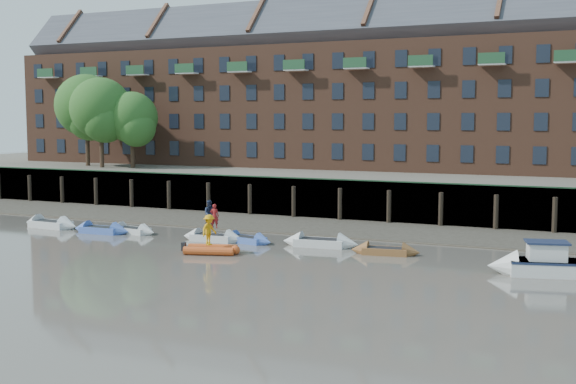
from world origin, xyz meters
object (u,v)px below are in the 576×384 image
Objects in this scene: rowboat_0 at (51,224)px; rowboat_4 at (247,240)px; rowboat_6 at (385,251)px; rib_tender at (213,250)px; rowboat_1 at (101,230)px; rowboat_2 at (132,230)px; rowboat_5 at (320,243)px; person_rower_a at (215,216)px; rowboat_3 at (213,238)px; motor_launch at (535,264)px; person_rower_b at (210,214)px; person_rib_crew at (209,230)px.

rowboat_0 reaches higher than rowboat_4.
rowboat_6 reaches higher than rib_tender.
rowboat_2 is at bearing 19.34° from rowboat_1.
person_rower_a is at bearing -178.82° from rowboat_5.
rowboat_6 is at bearing 167.93° from person_rower_a.
rowboat_3 reaches higher than rowboat_6.
rowboat_1 is 11.23m from rowboat_4.
rowboat_0 is 1.12× the size of rowboat_1.
person_rower_b reaches higher than motor_launch.
rowboat_0 is 2.80× the size of person_rower_b.
rib_tender is (16.23, -4.09, -0.01)m from rowboat_0.
motor_launch reaches higher than rowboat_3.
rowboat_6 is 12.24m from person_rower_b.
rib_tender is at bearing -20.54° from rowboat_1.
rowboat_6 is 10.60m from person_rib_crew.
rowboat_5 is (4.93, 0.62, 0.05)m from rowboat_4.
person_rower_b is (-2.67, -0.08, 1.57)m from rowboat_4.
rowboat_1 is 8.91m from rowboat_3.
person_rower_a is 4.56m from person_rib_crew.
rowboat_4 is 2.23× the size of person_rib_crew.
person_rower_a is (0.09, 0.07, 1.45)m from rowboat_3.
rowboat_3 is 2.48× the size of person_rower_b.
person_rib_crew is (1.98, -4.10, -0.22)m from person_rower_a.
person_rower_b is at bearing -166.69° from rowboat_4.
rowboat_0 is at bearing 151.02° from person_rower_b.
rowboat_3 is (8.90, 0.34, -0.00)m from rowboat_1.
rowboat_5 is 2.79× the size of person_rower_b.
rowboat_6 is (20.67, 0.41, -0.02)m from rowboat_1.
motor_launch is (27.32, -2.67, 0.37)m from rowboat_2.
motor_launch is 18.51m from person_rib_crew.
rowboat_6 is 2.32× the size of person_rib_crew.
rowboat_1 is at bearing -164.83° from rowboat_4.
motor_launch is at bearing 3.59° from rowboat_4.
rowboat_0 is 1.22× the size of rowboat_2.
person_rower_a is at bearing 35.10° from person_rib_crew.
person_rower_b is (6.49, -0.21, 1.57)m from rowboat_2.
rib_tender is at bearing -166.07° from rowboat_6.
motor_launch reaches higher than rib_tender.
rowboat_4 is at bearing -178.96° from rowboat_5.
person_rower_a reaches higher than rowboat_5.
rowboat_1 is 2.21m from rowboat_2.
person_rower_b reaches higher than rowboat_2.
motor_launch is at bearing -23.21° from rowboat_6.
rowboat_4 is at bearing 175.55° from person_rower_a.
rowboat_3 reaches higher than rib_tender.
rowboat_3 is at bearing -67.07° from person_rower_b.
rowboat_6 is 2.65× the size of person_rower_a.
person_rower_a is (-11.67, -0.00, 1.46)m from rowboat_6.
rowboat_6 is 1.26× the size of rib_tender.
motor_launch is 3.58× the size of person_rower_a.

